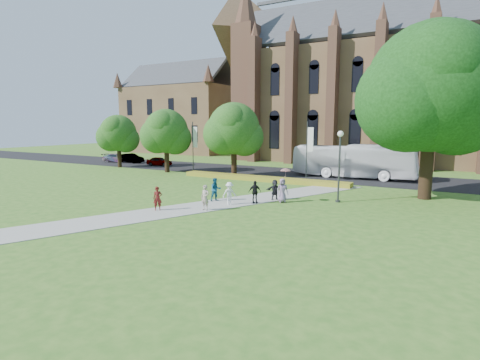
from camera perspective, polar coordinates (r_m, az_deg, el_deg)
The scene contains 25 objects.
ground at distance 25.83m, azimuth -5.51°, elevation -4.29°, with size 160.00×160.00×0.00m, color #346A20.
road at distance 43.53m, azimuth 9.60°, elevation 0.86°, with size 160.00×10.00×0.02m, color black.
footpath at distance 26.63m, azimuth -4.29°, elevation -3.84°, with size 3.20×30.00×0.04m, color #B2B2A8.
flower_hedge at distance 38.04m, azimuth 3.32°, elevation 0.20°, with size 18.00×1.40×0.45m, color gold.
cathedral at distance 61.02m, azimuth 25.68°, elevation 14.53°, with size 52.60×18.25×28.00m.
building_west at distance 79.26m, azimuth -8.67°, elevation 10.93°, with size 22.00×14.00×18.30m.
streetlamp at distance 28.15m, azimuth 14.93°, elevation 3.31°, with size 0.44×0.44×5.24m.
large_tree at distance 31.84m, azimuth 27.25°, elevation 12.38°, with size 9.60×9.60×13.20m.
street_tree_0 at distance 45.46m, azimuth -11.21°, elevation 7.29°, with size 5.20×5.20×7.50m.
street_tree_1 at distance 40.67m, azimuth -0.93°, elevation 7.82°, with size 5.60×5.60×8.05m.
street_tree_2 at distance 52.42m, azimuth -18.06°, elevation 6.79°, with size 4.80×4.80×6.95m.
banner_pole_0 at distance 38.00m, azimuth 10.30°, elevation 4.87°, with size 0.70×0.10×6.00m.
banner_pole_1 at distance 44.53m, azimuth -7.07°, elevation 5.45°, with size 0.70×0.10×6.00m.
tour_coach at distance 41.73m, azimuth 16.86°, elevation 2.76°, with size 2.99×12.78×3.56m, color white.
car_0 at distance 53.03m, azimuth -12.20°, elevation 2.81°, with size 1.44×3.57×1.22m, color gray.
car_1 at distance 58.06m, azimuth -16.28°, elevation 3.21°, with size 1.44×4.12×1.36m, color gray.
car_2 at distance 59.88m, azimuth -18.27°, elevation 3.22°, with size 1.75×4.31×1.25m, color gray.
pedestrian_0 at distance 25.37m, azimuth -12.45°, elevation -2.76°, with size 0.58×0.38×1.59m, color #5C1815.
pedestrian_1 at distance 27.82m, azimuth -3.74°, elevation -1.46°, with size 0.84×0.65×1.72m, color #175574.
pedestrian_2 at distance 26.50m, azimuth -1.61°, elevation -2.06°, with size 1.04×0.60×1.61m, color white.
pedestrian_3 at distance 27.08m, azimuth 2.26°, elevation -1.82°, with size 0.95×0.40×1.63m, color black.
pedestrian_4 at distance 27.56m, azimuth 6.48°, elevation -1.56°, with size 0.85×0.56×1.75m, color #8F729D.
pedestrian_5 at distance 28.36m, azimuth 5.33°, elevation -1.49°, with size 1.41×0.45×1.53m, color #24232B.
pedestrian_6 at distance 24.91m, azimuth -5.34°, elevation -2.69°, with size 0.61×0.40×1.69m, color #AB998E.
parasol at distance 27.40m, azimuth 6.95°, elevation 0.91°, with size 0.74×0.74×0.65m, color #D193B0.
Camera 1 is at (14.36, -20.70, 5.70)m, focal length 28.00 mm.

